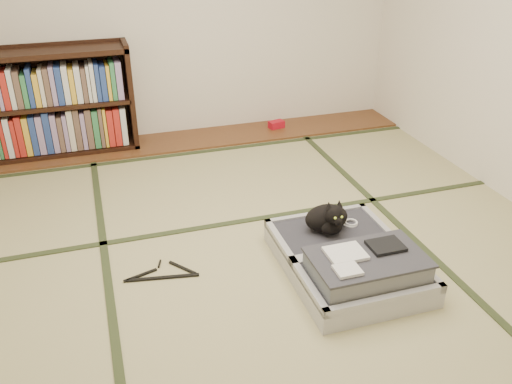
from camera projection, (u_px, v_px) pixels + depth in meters
name	position (u px, v px, depth m)	size (l,w,h in m)	color
floor	(265.00, 251.00, 3.53)	(4.50, 4.50, 0.00)	tan
wood_strip	(199.00, 139.00, 5.21)	(4.00, 0.50, 0.02)	brown
red_item	(276.00, 124.00, 5.43)	(0.15, 0.09, 0.07)	#B10E1E
room_shell	(267.00, 19.00, 2.85)	(4.50, 4.50, 4.50)	white
tatami_borders	(244.00, 214.00, 3.94)	(4.00, 4.50, 0.01)	#2D381E
bookcase	(44.00, 106.00, 4.70)	(1.52, 0.35, 0.98)	black
suitcase	(350.00, 261.00, 3.25)	(0.73, 0.98, 0.29)	#A6A7AB
cat	(328.00, 218.00, 3.43)	(0.33, 0.33, 0.26)	black
cable_coil	(350.00, 223.00, 3.55)	(0.10, 0.10, 0.02)	white
hanger	(162.00, 274.00, 3.29)	(0.45, 0.23, 0.01)	black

